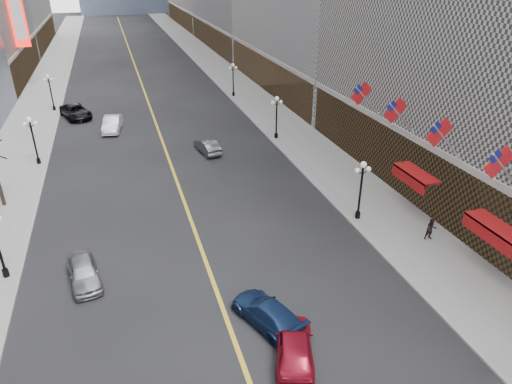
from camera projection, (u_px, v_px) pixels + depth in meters
sidewalk_east at (241, 88)px, 68.40m from camera, size 6.00×230.00×0.15m
sidewalk_west at (40, 104)px, 60.98m from camera, size 6.00×230.00×0.15m
lane_line at (140, 80)px, 73.24m from camera, size 0.25×200.00×0.02m
streetlamp_east_1 at (361, 184)px, 32.46m from camera, size 1.26×0.44×4.52m
streetlamp_east_2 at (277, 113)px, 47.79m from camera, size 1.26×0.44×4.52m
streetlamp_east_3 at (233, 76)px, 63.13m from camera, size 1.26×0.44×4.52m
streetlamp_west_2 at (33, 136)px, 41.54m from camera, size 1.26×0.44×4.52m
streetlamp_west_3 at (50, 89)px, 56.88m from camera, size 1.26×0.44×4.52m
flag_2 at (501, 165)px, 24.59m from camera, size 2.87×0.12×2.87m
flag_3 at (441, 135)px, 28.85m from camera, size 2.87×0.12×2.87m
flag_4 at (397, 112)px, 33.11m from camera, size 2.87×0.12×2.87m
flag_5 at (363, 95)px, 37.37m from camera, size 2.87×0.12×2.87m
awning_b at (494, 229)px, 26.70m from camera, size 1.40×4.00×0.93m
awning_c at (414, 175)px, 33.52m from camera, size 1.40×4.00×0.93m
theatre_marquee at (14, 2)px, 63.62m from camera, size 2.00×0.55×12.00m
car_nb_near at (84, 272)px, 26.89m from camera, size 2.34×4.41×1.43m
car_nb_mid at (112, 124)px, 51.14m from camera, size 2.48×5.15×1.63m
car_nb_far at (76, 112)px, 55.38m from camera, size 4.35×6.27×1.59m
car_sb_near at (268, 313)px, 23.79m from camera, size 3.53×5.08×1.37m
car_sb_mid at (294, 347)px, 21.61m from camera, size 3.18×4.84×1.53m
car_sb_far at (208, 146)px, 45.34m from camera, size 2.13×4.34×1.37m
ped_east_walk at (431, 229)px, 30.78m from camera, size 0.79×0.49×1.54m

